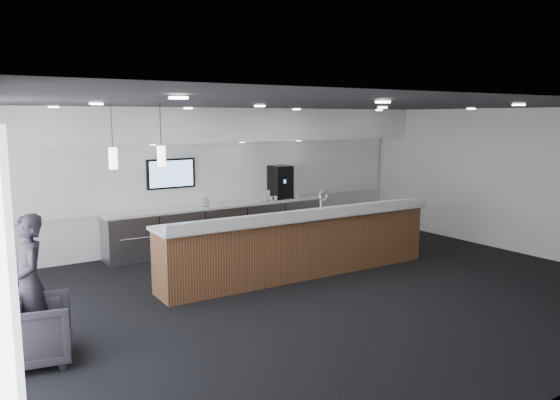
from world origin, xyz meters
TOP-DOWN VIEW (x-y plane):
  - ground at (0.00, 0.00)m, footprint 10.00×10.00m
  - ceiling at (0.00, 0.00)m, footprint 10.00×8.00m
  - back_wall at (0.00, 4.00)m, footprint 10.00×0.02m
  - right_wall at (5.00, 0.00)m, footprint 0.02×8.00m
  - soffit_bulkhead at (0.00, 3.55)m, footprint 10.00×0.90m
  - alcove_panel at (0.00, 3.97)m, footprint 9.80×0.06m
  - back_credenza at (-0.00, 3.64)m, footprint 5.06×0.66m
  - wall_tv at (-1.00, 3.91)m, footprint 1.05×0.08m
  - pendant_left at (-2.40, 0.80)m, footprint 0.12×0.12m
  - pendant_right at (-3.10, 0.80)m, footprint 0.12×0.12m
  - ceiling_can_lights at (0.00, 0.00)m, footprint 7.00×5.00m
  - service_counter at (0.22, 0.97)m, footprint 5.34×0.99m
  - coffee_machine at (1.58, 3.69)m, footprint 0.44×0.57m
  - info_sign_left at (-0.40, 3.51)m, footprint 0.14×0.07m
  - info_sign_right at (1.09, 3.52)m, footprint 0.18×0.03m
  - armchair at (-4.40, -0.24)m, footprint 0.99×0.97m
  - lounge_guest at (-4.35, 0.16)m, footprint 0.41×0.62m
  - cup_0 at (1.90, 3.50)m, footprint 0.10×0.10m
  - cup_1 at (1.76, 3.50)m, footprint 0.14×0.14m
  - cup_2 at (1.62, 3.50)m, footprint 0.12×0.12m
  - cup_3 at (1.48, 3.50)m, footprint 0.13×0.13m
  - cup_4 at (1.34, 3.50)m, footprint 0.14×0.14m
  - cup_5 at (1.20, 3.50)m, footprint 0.11×0.11m
  - cup_6 at (1.06, 3.50)m, footprint 0.14×0.14m
  - cup_7 at (0.92, 3.50)m, footprint 0.12×0.12m

SIDE VIEW (x-z plane):
  - ground at x=0.00m, z-range 0.00..0.00m
  - armchair at x=-4.40m, z-range 0.00..0.76m
  - back_credenza at x=0.00m, z-range 0.00..0.95m
  - service_counter at x=0.22m, z-range -0.17..1.32m
  - lounge_guest at x=-4.35m, z-range 0.00..1.68m
  - cup_0 at x=1.90m, z-range 0.95..1.04m
  - cup_1 at x=1.76m, z-range 0.95..1.04m
  - cup_2 at x=1.62m, z-range 0.95..1.04m
  - cup_3 at x=1.48m, z-range 0.95..1.04m
  - cup_4 at x=1.34m, z-range 0.95..1.04m
  - cup_5 at x=1.20m, z-range 0.95..1.04m
  - cup_6 at x=1.06m, z-range 0.95..1.04m
  - cup_7 at x=0.92m, z-range 0.95..1.04m
  - info_sign_left at x=-0.40m, z-range 0.95..1.15m
  - info_sign_right at x=1.09m, z-range 0.95..1.19m
  - coffee_machine at x=1.58m, z-range 0.95..1.71m
  - back_wall at x=0.00m, z-range 0.00..3.00m
  - right_wall at x=5.00m, z-range 0.00..3.00m
  - alcove_panel at x=0.00m, z-range 0.90..2.30m
  - wall_tv at x=-1.00m, z-range 1.34..1.96m
  - pendant_left at x=-2.40m, z-range 2.10..2.40m
  - pendant_right at x=-3.10m, z-range 2.10..2.40m
  - soffit_bulkhead at x=0.00m, z-range 2.30..3.00m
  - ceiling_can_lights at x=0.00m, z-range 2.96..2.98m
  - ceiling at x=0.00m, z-range 2.99..3.01m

